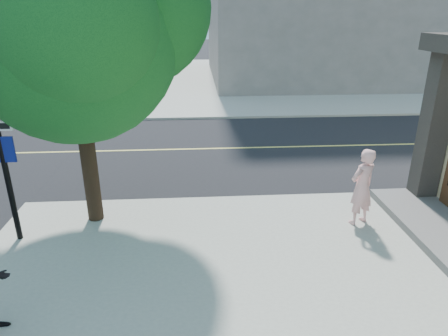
{
  "coord_description": "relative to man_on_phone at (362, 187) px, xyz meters",
  "views": [
    {
      "loc": [
        3.65,
        -9.97,
        4.89
      ],
      "look_at": [
        4.29,
        -0.84,
        1.3
      ],
      "focal_mm": 32.01,
      "sensor_mm": 36.0,
      "label": 1
    }
  ],
  "objects": [
    {
      "name": "sidewalk_ne",
      "position": [
        6.02,
        23.18,
        -1.0
      ],
      "size": [
        29.0,
        25.0,
        0.12
      ],
      "primitive_type": "cube",
      "color": "#A5A598",
      "rests_on": "ground"
    },
    {
      "name": "street_tree",
      "position": [
        -6.25,
        0.67,
        3.84
      ],
      "size": [
        5.57,
        5.07,
        7.4
      ],
      "rotation": [
        0.0,
        0.0,
        -0.0
      ],
      "color": "black",
      "rests_on": "sidewalk_se"
    },
    {
      "name": "ground",
      "position": [
        -7.48,
        1.68,
        -1.06
      ],
      "size": [
        140.0,
        140.0,
        0.0
      ],
      "primitive_type": "plane",
      "color": "black",
      "rests_on": "ground"
    },
    {
      "name": "road_ew",
      "position": [
        -7.48,
        6.18,
        -1.05
      ],
      "size": [
        140.0,
        9.0,
        0.01
      ],
      "primitive_type": "cube",
      "color": "black",
      "rests_on": "ground"
    },
    {
      "name": "man_on_phone",
      "position": [
        0.0,
        0.0,
        0.0
      ],
      "size": [
        0.81,
        0.7,
        1.88
      ],
      "primitive_type": "imported",
      "rotation": [
        0.0,
        0.0,
        3.59
      ],
      "color": "#F1ADAB",
      "rests_on": "sidewalk_se"
    }
  ]
}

